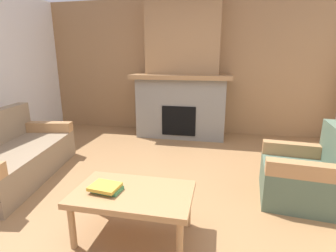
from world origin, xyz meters
name	(u,v)px	position (x,y,z in m)	size (l,w,h in m)	color
ground	(145,202)	(0.00, 0.00, 0.00)	(9.00, 9.00, 0.00)	olive
wall_back_wood_panel	(185,67)	(0.00, 3.00, 1.35)	(6.00, 0.12, 2.70)	#997047
fireplace	(182,78)	(0.00, 2.62, 1.16)	(1.90, 0.82, 2.70)	gray
couch	(10,157)	(-1.86, 0.21, 0.29)	(1.14, 1.92, 0.85)	#847056
armchair	(304,175)	(1.68, 0.40, 0.29)	(0.84, 0.84, 0.85)	#4C604C
coffee_table	(133,197)	(0.07, -0.54, 0.38)	(1.00, 0.60, 0.43)	#A87A4C
book_stack_near_edge	(106,188)	(-0.15, -0.58, 0.46)	(0.27, 0.21, 0.06)	#3D7F4C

